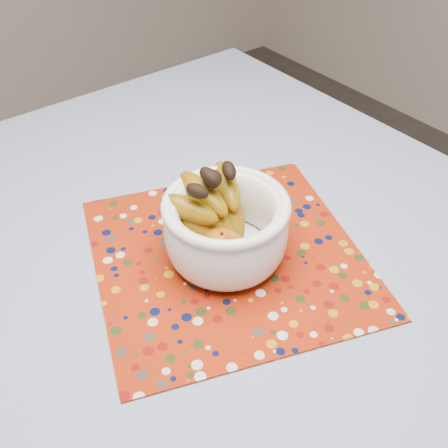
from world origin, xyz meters
TOP-DOWN VIEW (x-y plane):
  - table at (0.00, 0.00)m, footprint 1.20×1.20m
  - tablecloth at (0.00, 0.00)m, footprint 1.32×1.32m
  - placemat at (0.08, -0.05)m, footprint 0.58×0.58m
  - fruit_bowl at (0.07, -0.04)m, footprint 0.22×0.22m

SIDE VIEW (x-z plane):
  - table at x=0.00m, z-range 0.30..1.05m
  - tablecloth at x=0.00m, z-range 0.75..0.76m
  - placemat at x=0.08m, z-range 0.76..0.76m
  - fruit_bowl at x=0.07m, z-range 0.75..0.93m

